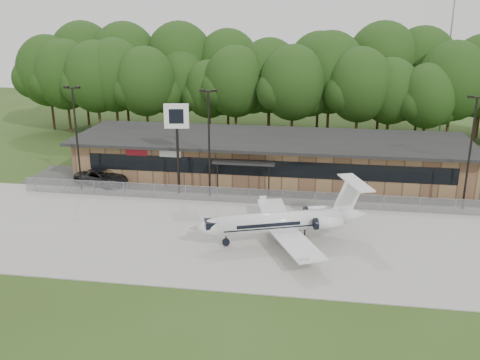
% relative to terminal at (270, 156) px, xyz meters
% --- Properties ---
extents(ground, '(160.00, 160.00, 0.00)m').
position_rel_terminal_xyz_m(ground, '(0.00, -23.94, -2.18)').
color(ground, '#2D3F16').
rests_on(ground, ground).
extents(apron, '(64.00, 18.00, 0.08)m').
position_rel_terminal_xyz_m(apron, '(0.00, -15.94, -2.14)').
color(apron, '#9E9B93').
rests_on(apron, ground).
extents(parking_lot, '(50.00, 9.00, 0.06)m').
position_rel_terminal_xyz_m(parking_lot, '(0.00, -4.44, -2.15)').
color(parking_lot, '#383835').
rests_on(parking_lot, ground).
extents(terminal, '(41.00, 11.65, 4.30)m').
position_rel_terminal_xyz_m(terminal, '(0.00, 0.00, 0.00)').
color(terminal, '#927049').
rests_on(terminal, ground).
extents(fence, '(46.00, 0.04, 1.52)m').
position_rel_terminal_xyz_m(fence, '(0.00, -8.94, -1.40)').
color(fence, gray).
rests_on(fence, ground).
extents(treeline, '(72.00, 12.00, 15.00)m').
position_rel_terminal_xyz_m(treeline, '(0.00, 18.06, 5.32)').
color(treeline, '#173511').
rests_on(treeline, ground).
extents(radio_mast, '(0.20, 0.20, 25.00)m').
position_rel_terminal_xyz_m(radio_mast, '(22.00, 24.06, 10.32)').
color(radio_mast, gray).
rests_on(radio_mast, ground).
extents(light_pole_left, '(1.55, 0.30, 10.23)m').
position_rel_terminal_xyz_m(light_pole_left, '(-18.00, -7.44, 3.80)').
color(light_pole_left, black).
rests_on(light_pole_left, ground).
extents(light_pole_mid, '(1.55, 0.30, 10.23)m').
position_rel_terminal_xyz_m(light_pole_mid, '(-5.00, -7.44, 3.80)').
color(light_pole_mid, black).
rests_on(light_pole_mid, ground).
extents(light_pole_right, '(1.55, 0.30, 10.23)m').
position_rel_terminal_xyz_m(light_pole_right, '(18.00, -7.44, 3.80)').
color(light_pole_right, black).
rests_on(light_pole_right, ground).
extents(business_jet, '(13.67, 12.23, 4.66)m').
position_rel_terminal_xyz_m(business_jet, '(2.83, -16.77, -0.51)').
color(business_jet, silver).
rests_on(business_jet, ground).
extents(suv, '(6.26, 4.40, 1.59)m').
position_rel_terminal_xyz_m(suv, '(-16.61, -5.63, -1.38)').
color(suv, '#2E2E31').
rests_on(suv, ground).
extents(pole_sign, '(2.31, 0.62, 8.79)m').
position_rel_terminal_xyz_m(pole_sign, '(-8.11, -7.14, 4.55)').
color(pole_sign, black).
rests_on(pole_sign, ground).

